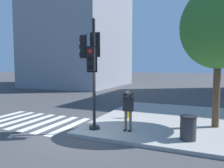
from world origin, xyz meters
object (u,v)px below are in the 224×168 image
(person_photographer, at_px, (128,107))
(trash_bin, at_px, (188,128))
(fire_hydrant, at_px, (128,111))
(traffic_signal_pole, at_px, (91,61))
(street_tree, at_px, (219,27))

(person_photographer, bearing_deg, trash_bin, -4.63)
(fire_hydrant, xyz_separation_m, trash_bin, (3.02, -2.24, 0.07))
(fire_hydrant, bearing_deg, person_photographer, -70.92)
(fire_hydrant, bearing_deg, trash_bin, -36.60)
(trash_bin, bearing_deg, traffic_signal_pole, -177.05)
(street_tree, bearing_deg, trash_bin, -113.29)
(traffic_signal_pole, distance_m, person_photographer, 2.38)
(person_photographer, distance_m, trash_bin, 2.38)
(fire_hydrant, relative_size, trash_bin, 0.84)
(street_tree, bearing_deg, person_photographer, -148.24)
(person_photographer, xyz_separation_m, trash_bin, (2.31, -0.19, -0.55))
(traffic_signal_pole, bearing_deg, street_tree, 27.01)
(person_photographer, xyz_separation_m, fire_hydrant, (-0.71, 2.05, -0.62))
(street_tree, relative_size, trash_bin, 7.04)
(street_tree, distance_m, trash_bin, 4.47)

